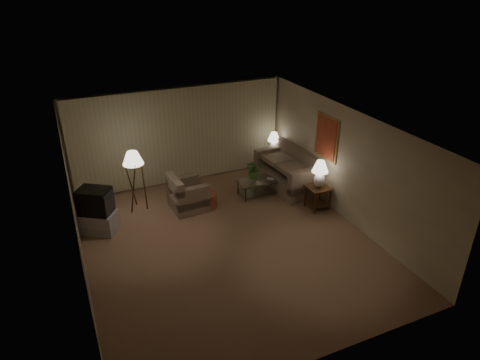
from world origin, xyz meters
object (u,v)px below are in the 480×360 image
(ottoman, at_px, (206,200))
(tv_cabinet, at_px, (98,222))
(vase, at_px, (254,179))
(sofa, at_px, (286,173))
(table_lamp_near, at_px, (320,172))
(floor_lamp, at_px, (135,180))
(side_table_near, at_px, (318,194))
(crt_tv, at_px, (95,201))
(side_table_far, at_px, (273,159))
(table_lamp_far, at_px, (274,141))
(armchair, at_px, (188,196))
(coffee_table, at_px, (259,185))

(ottoman, bearing_deg, tv_cabinet, -178.12)
(vase, bearing_deg, sofa, 5.57)
(table_lamp_near, relative_size, floor_lamp, 0.45)
(side_table_near, relative_size, ottoman, 1.02)
(crt_tv, bearing_deg, ottoman, 35.55)
(side_table_far, bearing_deg, table_lamp_far, 90.00)
(table_lamp_near, relative_size, table_lamp_far, 1.11)
(tv_cabinet, bearing_deg, armchair, 38.35)
(crt_tv, xyz_separation_m, ottoman, (2.64, 0.09, -0.60))
(armchair, xyz_separation_m, coffee_table, (1.96, -0.05, -0.09))
(crt_tv, bearing_deg, table_lamp_far, 47.55)
(table_lamp_near, bearing_deg, floor_lamp, 156.70)
(crt_tv, relative_size, floor_lamp, 0.55)
(armchair, relative_size, side_table_far, 1.62)
(sofa, distance_m, ottoman, 2.43)
(side_table_far, height_order, table_lamp_near, table_lamp_near)
(ottoman, xyz_separation_m, vase, (1.39, 0.05, 0.29))
(armchair, bearing_deg, vase, -95.09)
(armchair, xyz_separation_m, vase, (1.81, -0.05, 0.12))
(armchair, xyz_separation_m, crt_tv, (-2.21, -0.18, 0.43))
(sofa, xyz_separation_m, table_lamp_near, (0.15, -1.35, 0.59))
(vase, bearing_deg, tv_cabinet, -178.08)
(crt_tv, bearing_deg, table_lamp_near, 21.57)
(sofa, bearing_deg, ottoman, -90.96)
(table_lamp_far, relative_size, vase, 4.49)
(table_lamp_far, bearing_deg, tv_cabinet, -166.12)
(table_lamp_far, height_order, vase, table_lamp_far)
(tv_cabinet, height_order, vase, vase)
(floor_lamp, bearing_deg, armchair, -22.93)
(side_table_near, xyz_separation_m, table_lamp_near, (-0.00, -0.00, 0.61))
(crt_tv, bearing_deg, coffee_table, 35.52)
(floor_lamp, height_order, ottoman, floor_lamp)
(side_table_near, bearing_deg, floor_lamp, 156.70)
(side_table_far, bearing_deg, tv_cabinet, -166.12)
(coffee_table, bearing_deg, vase, -180.00)
(table_lamp_far, bearing_deg, side_table_far, -90.00)
(coffee_table, bearing_deg, ottoman, -178.20)
(sofa, relative_size, side_table_near, 3.46)
(table_lamp_near, bearing_deg, sofa, 96.34)
(side_table_far, relative_size, coffee_table, 0.52)
(armchair, distance_m, floor_lamp, 1.35)
(table_lamp_far, relative_size, tv_cabinet, 0.66)
(armchair, height_order, table_lamp_far, table_lamp_far)
(tv_cabinet, height_order, crt_tv, crt_tv)
(side_table_far, relative_size, table_lamp_far, 0.94)
(sofa, bearing_deg, floor_lamp, -100.74)
(side_table_far, height_order, table_lamp_far, table_lamp_far)
(ottoman, bearing_deg, armchair, 167.54)
(vase, bearing_deg, armchair, 178.55)
(coffee_table, distance_m, crt_tv, 4.21)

